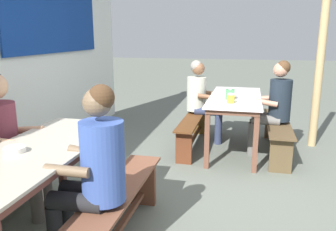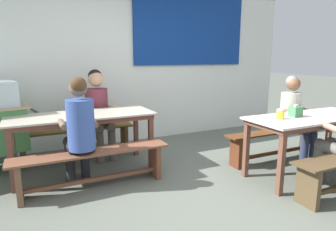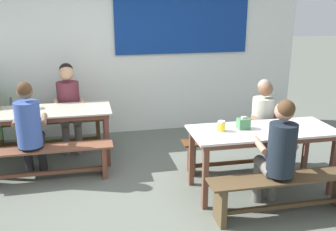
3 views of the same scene
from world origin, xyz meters
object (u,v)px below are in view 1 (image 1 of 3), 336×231
dining_table_near (235,102)px  bench_far_front (112,215)px  person_near_front (274,103)px  person_center_facing (4,135)px  bench_near_back (193,127)px  tissue_box (230,94)px  person_right_near_table (202,97)px  person_left_back_turned (93,167)px  dining_table_far (36,159)px  bench_near_front (277,133)px  condiment_jar (231,98)px  soup_bowl (15,150)px  wooden_support_post (319,70)px

dining_table_near → bench_far_front: (-2.59, 0.80, -0.40)m
person_near_front → person_center_facing: 3.27m
bench_near_back → tissue_box: bearing=-113.3°
bench_near_back → tissue_box: tissue_box is taller
person_right_near_table → person_left_back_turned: bearing=172.9°
person_right_near_table → tissue_box: 0.69m
dining_table_far → bench_near_front: size_ratio=1.11×
bench_near_back → tissue_box: size_ratio=10.87×
tissue_box → bench_near_back: bearing=66.7°
condiment_jar → soup_bowl: condiment_jar is taller
dining_table_far → bench_near_back: dining_table_far is taller
bench_near_front → wooden_support_post: bearing=-50.3°
bench_near_front → person_near_front: 0.44m
dining_table_near → bench_near_front: dining_table_near is taller
person_near_front → soup_bowl: person_near_front is taller
person_near_front → wooden_support_post: bearing=-50.0°
bench_far_front → bench_near_front: (2.58, -1.39, -0.01)m
bench_far_front → person_near_front: 2.87m
bench_near_back → wooden_support_post: (0.44, -1.73, 0.83)m
bench_near_back → person_center_facing: 2.68m
person_right_near_table → wooden_support_post: (0.16, -1.64, 0.43)m
person_center_facing → condiment_jar: bearing=-46.6°
bench_far_front → bench_near_front: 2.93m
person_left_back_turned → wooden_support_post: bearing=-32.5°
person_near_front → person_center_facing: size_ratio=0.97×
soup_bowl → wooden_support_post: bearing=-40.0°
condiment_jar → soup_bowl: size_ratio=0.78×
bench_near_front → bench_far_front: bearing=151.7°
person_left_back_turned → bench_near_front: bearing=-28.5°
bench_near_back → condiment_jar: condiment_jar is taller
person_right_near_table → condiment_jar: size_ratio=10.18×
person_left_back_turned → wooden_support_post: (3.16, -2.01, 0.40)m
soup_bowl → tissue_box: bearing=-30.1°
dining_table_near → person_left_back_turned: person_left_back_turned is taller
dining_table_far → dining_table_near: (2.59, -1.39, -0.00)m
dining_table_near → tissue_box: (-0.22, 0.07, 0.14)m
bench_far_front → tissue_box: tissue_box is taller
dining_table_near → soup_bowl: bearing=150.9°
bench_far_front → person_near_front: bearing=-27.6°
person_center_facing → person_right_near_table: bearing=-28.9°
dining_table_far → person_right_near_table: 3.02m
bench_near_front → person_right_near_table: person_right_near_table is taller
bench_near_back → person_near_front: (-0.08, -1.10, 0.43)m
tissue_box → condiment_jar: 0.28m
dining_table_near → soup_bowl: 3.08m
soup_bowl → condiment_jar: bearing=-33.6°
person_center_facing → soup_bowl: (-0.42, -0.42, 0.04)m
person_left_back_turned → dining_table_far: bearing=77.4°
bench_far_front → person_near_front: size_ratio=1.39×
dining_table_far → tissue_box: 2.72m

